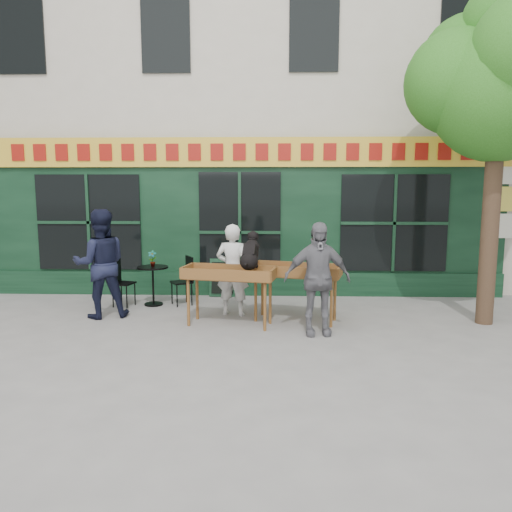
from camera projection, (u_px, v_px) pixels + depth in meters
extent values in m
plane|color=slate|center=(231.00, 325.00, 8.36)|extent=(80.00, 80.00, 0.00)
cube|color=beige|center=(248.00, 86.00, 13.58)|extent=(14.00, 7.00, 10.00)
cube|color=black|center=(240.00, 220.00, 10.52)|extent=(11.00, 0.16, 3.20)
cube|color=gold|center=(239.00, 152.00, 10.20)|extent=(11.00, 0.06, 0.60)
cube|color=#9D160E|center=(239.00, 152.00, 10.16)|extent=(9.60, 0.03, 0.34)
cube|color=black|center=(240.00, 284.00, 10.62)|extent=(11.00, 0.10, 0.50)
cube|color=black|center=(240.00, 232.00, 10.46)|extent=(1.70, 0.05, 2.50)
cube|color=black|center=(89.00, 222.00, 10.54)|extent=(2.20, 0.05, 2.00)
cube|color=black|center=(394.00, 223.00, 10.32)|extent=(2.20, 0.05, 2.00)
cube|color=silver|center=(502.00, 226.00, 10.23)|extent=(0.42, 0.02, 0.50)
cube|color=#E5D14C|center=(504.00, 199.00, 10.15)|extent=(0.42, 0.02, 0.50)
cube|color=silver|center=(506.00, 172.00, 10.08)|extent=(0.42, 0.02, 0.50)
cylinder|color=#382619|center=(491.00, 218.00, 8.25)|extent=(0.28, 0.28, 3.60)
sphere|color=#236016|center=(499.00, 92.00, 7.96)|extent=(2.20, 2.20, 2.20)
sphere|color=#236016|center=(457.00, 82.00, 8.15)|extent=(1.70, 1.70, 1.70)
sphere|color=#236016|center=(468.00, 63.00, 8.48)|extent=(1.60, 1.60, 1.60)
sphere|color=#236016|center=(507.00, 22.00, 7.90)|extent=(1.40, 1.40, 1.40)
cylinder|color=brown|center=(188.00, 303.00, 8.28)|extent=(0.05, 0.05, 0.80)
cylinder|color=brown|center=(265.00, 307.00, 7.99)|extent=(0.05, 0.05, 0.80)
cylinder|color=brown|center=(197.00, 297.00, 8.70)|extent=(0.05, 0.05, 0.80)
cylinder|color=brown|center=(270.00, 301.00, 8.42)|extent=(0.05, 0.05, 0.80)
cube|color=brown|center=(229.00, 277.00, 8.29)|extent=(1.58, 0.85, 0.05)
cube|color=brown|center=(224.00, 275.00, 8.00)|extent=(1.48, 0.32, 0.18)
cube|color=brown|center=(234.00, 269.00, 8.56)|extent=(1.48, 0.32, 0.18)
cube|color=brown|center=(229.00, 273.00, 8.28)|extent=(1.35, 0.64, 0.06)
imported|color=silver|center=(233.00, 270.00, 8.93)|extent=(0.67, 0.50, 1.65)
cylinder|color=brown|center=(256.00, 299.00, 8.56)|extent=(0.05, 0.05, 0.80)
cylinder|color=brown|center=(331.00, 304.00, 8.20)|extent=(0.05, 0.05, 0.80)
cylinder|color=brown|center=(262.00, 293.00, 8.98)|extent=(0.05, 0.05, 0.80)
cylinder|color=brown|center=(335.00, 298.00, 8.62)|extent=(0.05, 0.05, 0.80)
cube|color=brown|center=(296.00, 274.00, 8.53)|extent=(1.60, 0.93, 0.05)
cube|color=brown|center=(292.00, 273.00, 8.24)|extent=(1.46, 0.41, 0.18)
cube|color=brown|center=(299.00, 267.00, 8.79)|extent=(1.46, 0.41, 0.18)
cube|color=brown|center=(296.00, 271.00, 8.52)|extent=(1.36, 0.71, 0.06)
imported|color=slate|center=(317.00, 279.00, 7.77)|extent=(1.08, 0.54, 1.78)
cylinder|color=black|center=(154.00, 304.00, 9.77)|extent=(0.36, 0.36, 0.03)
cylinder|color=black|center=(153.00, 286.00, 9.72)|extent=(0.04, 0.04, 0.72)
cylinder|color=black|center=(153.00, 267.00, 9.67)|extent=(0.60, 0.60, 0.03)
cube|color=black|center=(124.00, 283.00, 9.63)|extent=(0.44, 0.44, 0.03)
cube|color=black|center=(115.00, 270.00, 9.64)|extent=(0.12, 0.36, 0.50)
cylinder|color=black|center=(127.00, 297.00, 9.48)|extent=(0.02, 0.02, 0.44)
cylinder|color=black|center=(135.00, 294.00, 9.76)|extent=(0.02, 0.02, 0.44)
cylinder|color=black|center=(113.00, 296.00, 9.56)|extent=(0.02, 0.02, 0.44)
cylinder|color=black|center=(121.00, 293.00, 9.85)|extent=(0.02, 0.02, 0.44)
cube|color=black|center=(182.00, 282.00, 9.74)|extent=(0.49, 0.49, 0.03)
cube|color=black|center=(189.00, 269.00, 9.78)|extent=(0.21, 0.33, 0.50)
cylinder|color=black|center=(172.00, 293.00, 9.83)|extent=(0.02, 0.02, 0.44)
cylinder|color=black|center=(177.00, 296.00, 9.57)|extent=(0.02, 0.02, 0.44)
cylinder|color=black|center=(186.00, 292.00, 9.97)|extent=(0.02, 0.02, 0.44)
cylinder|color=black|center=(192.00, 294.00, 9.71)|extent=(0.02, 0.02, 0.44)
imported|color=gray|center=(152.00, 259.00, 9.64)|extent=(0.17, 0.11, 0.32)
imported|color=black|center=(101.00, 264.00, 8.77)|extent=(1.13, 1.01, 1.92)
cube|color=black|center=(223.00, 278.00, 10.49)|extent=(0.57, 0.21, 0.79)
cube|color=black|center=(223.00, 278.00, 10.47)|extent=(0.47, 0.19, 0.65)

